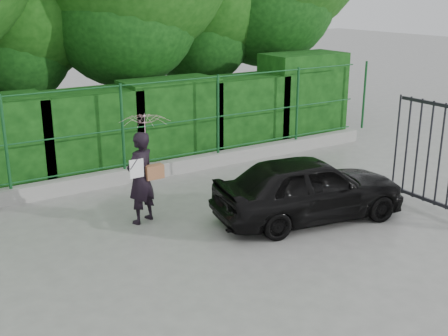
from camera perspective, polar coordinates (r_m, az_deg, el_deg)
ground at (r=8.16m, az=-0.14°, el=-10.71°), size 80.00×80.00×0.00m
kerb at (r=11.85m, az=-11.78°, el=-1.09°), size 14.00×0.25×0.30m
fence at (r=11.64m, az=-11.08°, el=4.00°), size 14.13×0.06×1.80m
hedge at (r=12.61m, az=-12.66°, el=3.82°), size 14.20×1.20×2.30m
woman at (r=9.64m, az=-8.14°, el=1.56°), size 0.92×0.87×1.91m
car at (r=9.91m, az=8.64°, el=-1.99°), size 3.59×1.95×1.16m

